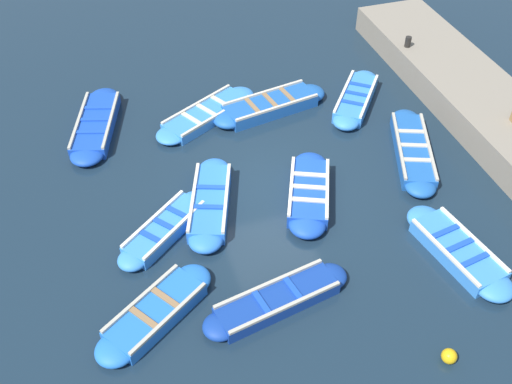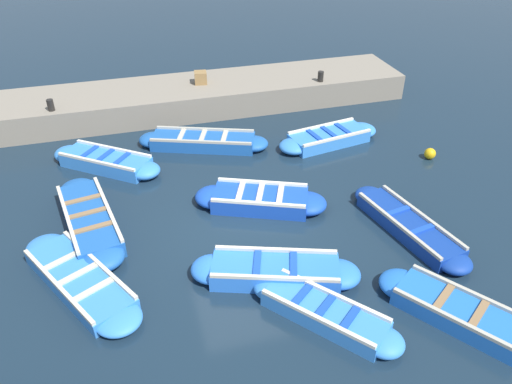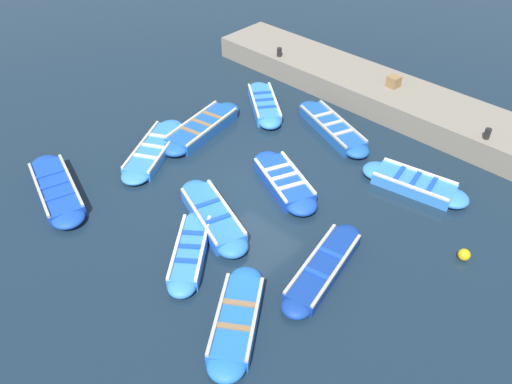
{
  "view_description": "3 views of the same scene",
  "coord_description": "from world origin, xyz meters",
  "px_view_note": "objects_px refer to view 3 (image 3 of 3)",
  "views": [
    {
      "loc": [
        -4.0,
        -11.1,
        10.91
      ],
      "look_at": [
        -0.6,
        -0.43,
        0.45
      ],
      "focal_mm": 42.0,
      "sensor_mm": 36.0,
      "label": 1
    },
    {
      "loc": [
        -8.93,
        2.28,
        7.14
      ],
      "look_at": [
        0.92,
        -0.55,
        0.36
      ],
      "focal_mm": 35.0,
      "sensor_mm": 36.0,
      "label": 2
    },
    {
      "loc": [
        -8.41,
        -8.17,
        9.75
      ],
      "look_at": [
        -0.42,
        -0.6,
        0.5
      ],
      "focal_mm": 35.0,
      "sensor_mm": 36.0,
      "label": 3
    }
  ],
  "objects_px": {
    "boat_far_corner": "(284,181)",
    "boat_tucked": "(203,128)",
    "boat_outer_left": "(213,216)",
    "boat_drifting": "(237,320)",
    "boat_stern_in": "(414,184)",
    "buoy_orange_near": "(464,255)",
    "boat_broadside": "(154,150)",
    "wooden_crate": "(394,81)",
    "boat_mid_row": "(323,268)",
    "boat_bow_out": "(332,128)",
    "bollard_mid_north": "(279,52)",
    "boat_near_quay": "(264,104)",
    "bollard_north": "(487,134)",
    "boat_end_of_row": "(56,189)",
    "boat_alongside": "(190,251)"
  },
  "relations": [
    {
      "from": "boat_far_corner",
      "to": "boat_tucked",
      "type": "xyz_separation_m",
      "value": [
        0.31,
        4.06,
        -0.0
      ]
    },
    {
      "from": "boat_outer_left",
      "to": "boat_drifting",
      "type": "relative_size",
      "value": 1.14
    },
    {
      "from": "boat_stern_in",
      "to": "boat_outer_left",
      "type": "bearing_deg",
      "value": 146.95
    },
    {
      "from": "boat_tucked",
      "to": "buoy_orange_near",
      "type": "height_order",
      "value": "boat_tucked"
    },
    {
      "from": "boat_broadside",
      "to": "wooden_crate",
      "type": "relative_size",
      "value": 9.23
    },
    {
      "from": "boat_tucked",
      "to": "boat_mid_row",
      "type": "bearing_deg",
      "value": -107.49
    },
    {
      "from": "boat_bow_out",
      "to": "boat_broadside",
      "type": "height_order",
      "value": "boat_bow_out"
    },
    {
      "from": "bollard_mid_north",
      "to": "buoy_orange_near",
      "type": "bearing_deg",
      "value": -113.3
    },
    {
      "from": "boat_near_quay",
      "to": "wooden_crate",
      "type": "relative_size",
      "value": 7.76
    },
    {
      "from": "boat_broadside",
      "to": "bollard_north",
      "type": "distance_m",
      "value": 10.75
    },
    {
      "from": "boat_tucked",
      "to": "boat_end_of_row",
      "type": "height_order",
      "value": "boat_tucked"
    },
    {
      "from": "boat_drifting",
      "to": "bollard_mid_north",
      "type": "distance_m",
      "value": 12.51
    },
    {
      "from": "boat_stern_in",
      "to": "boat_outer_left",
      "type": "xyz_separation_m",
      "value": [
        -5.2,
        3.38,
        0.01
      ]
    },
    {
      "from": "boat_far_corner",
      "to": "boat_broadside",
      "type": "xyz_separation_m",
      "value": [
        -1.67,
        4.27,
        -0.04
      ]
    },
    {
      "from": "boat_bow_out",
      "to": "boat_broadside",
      "type": "xyz_separation_m",
      "value": [
        -5.13,
        3.52,
        -0.03
      ]
    },
    {
      "from": "boat_drifting",
      "to": "buoy_orange_near",
      "type": "relative_size",
      "value": 9.62
    },
    {
      "from": "boat_mid_row",
      "to": "boat_end_of_row",
      "type": "bearing_deg",
      "value": 111.53
    },
    {
      "from": "boat_far_corner",
      "to": "buoy_orange_near",
      "type": "relative_size",
      "value": 10.41
    },
    {
      "from": "boat_tucked",
      "to": "wooden_crate",
      "type": "xyz_separation_m",
      "value": [
        6.08,
        -3.83,
        0.87
      ]
    },
    {
      "from": "bollard_mid_north",
      "to": "boat_alongside",
      "type": "bearing_deg",
      "value": -151.17
    },
    {
      "from": "boat_bow_out",
      "to": "wooden_crate",
      "type": "distance_m",
      "value": 3.1
    },
    {
      "from": "boat_bow_out",
      "to": "boat_stern_in",
      "type": "xyz_separation_m",
      "value": [
        -0.82,
        -3.71,
        -0.0
      ]
    },
    {
      "from": "boat_alongside",
      "to": "boat_broadside",
      "type": "distance_m",
      "value": 4.9
    },
    {
      "from": "boat_near_quay",
      "to": "bollard_north",
      "type": "xyz_separation_m",
      "value": [
        2.43,
        -7.35,
        0.85
      ]
    },
    {
      "from": "boat_end_of_row",
      "to": "boat_bow_out",
      "type": "bearing_deg",
      "value": -25.3
    },
    {
      "from": "boat_near_quay",
      "to": "boat_broadside",
      "type": "relative_size",
      "value": 0.84
    },
    {
      "from": "boat_alongside",
      "to": "bollard_north",
      "type": "distance_m",
      "value": 10.01
    },
    {
      "from": "boat_mid_row",
      "to": "boat_outer_left",
      "type": "distance_m",
      "value": 3.49
    },
    {
      "from": "boat_broadside",
      "to": "bollard_mid_north",
      "type": "height_order",
      "value": "bollard_mid_north"
    },
    {
      "from": "boat_stern_in",
      "to": "boat_alongside",
      "type": "relative_size",
      "value": 1.2
    },
    {
      "from": "boat_alongside",
      "to": "buoy_orange_near",
      "type": "distance_m",
      "value": 7.14
    },
    {
      "from": "boat_bow_out",
      "to": "boat_drifting",
      "type": "relative_size",
      "value": 1.26
    },
    {
      "from": "boat_bow_out",
      "to": "boat_mid_row",
      "type": "xyz_separation_m",
      "value": [
        -5.38,
        -3.75,
        -0.02
      ]
    },
    {
      "from": "boat_stern_in",
      "to": "boat_end_of_row",
      "type": "distance_m",
      "value": 10.82
    },
    {
      "from": "boat_outer_left",
      "to": "boat_mid_row",
      "type": "bearing_deg",
      "value": -79.43
    },
    {
      "from": "boat_bow_out",
      "to": "boat_outer_left",
      "type": "height_order",
      "value": "boat_outer_left"
    },
    {
      "from": "boat_near_quay",
      "to": "boat_bow_out",
      "type": "bearing_deg",
      "value": -80.76
    },
    {
      "from": "boat_near_quay",
      "to": "buoy_orange_near",
      "type": "xyz_separation_m",
      "value": [
        -2.04,
        -8.97,
        -0.03
      ]
    },
    {
      "from": "boat_drifting",
      "to": "boat_end_of_row",
      "type": "distance_m",
      "value": 7.27
    },
    {
      "from": "boat_drifting",
      "to": "boat_bow_out",
      "type": "bearing_deg",
      "value": 22.25
    },
    {
      "from": "boat_bow_out",
      "to": "wooden_crate",
      "type": "xyz_separation_m",
      "value": [
        2.92,
        -0.53,
        0.88
      ]
    },
    {
      "from": "boat_mid_row",
      "to": "wooden_crate",
      "type": "height_order",
      "value": "wooden_crate"
    },
    {
      "from": "boat_mid_row",
      "to": "boat_tucked",
      "type": "bearing_deg",
      "value": 72.51
    },
    {
      "from": "bollard_north",
      "to": "bollard_mid_north",
      "type": "height_order",
      "value": "same"
    },
    {
      "from": "bollard_mid_north",
      "to": "boat_far_corner",
      "type": "bearing_deg",
      "value": -137.35
    },
    {
      "from": "boat_drifting",
      "to": "wooden_crate",
      "type": "bearing_deg",
      "value": 14.09
    },
    {
      "from": "boat_end_of_row",
      "to": "wooden_crate",
      "type": "distance_m",
      "value": 12.25
    },
    {
      "from": "boat_alongside",
      "to": "bollard_mid_north",
      "type": "relative_size",
      "value": 8.11
    },
    {
      "from": "buoy_orange_near",
      "to": "boat_end_of_row",
      "type": "bearing_deg",
      "value": 120.36
    },
    {
      "from": "wooden_crate",
      "to": "buoy_orange_near",
      "type": "height_order",
      "value": "wooden_crate"
    }
  ]
}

